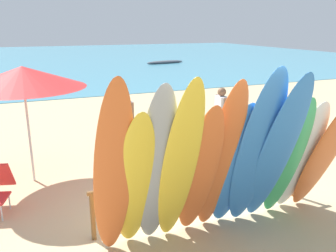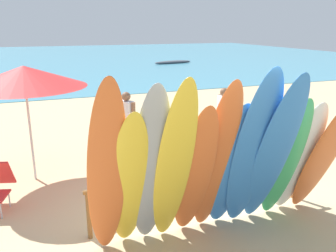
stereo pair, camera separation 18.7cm
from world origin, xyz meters
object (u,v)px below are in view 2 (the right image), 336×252
Objects in this scene: surfboard_green_9 at (286,161)px; beach_umbrella at (24,77)px; surfboard_orange_0 at (107,175)px; beachgoer_by_water at (127,119)px; surfboard_blue_6 at (230,168)px; surfboard_white_10 at (299,160)px; surfboard_orange_5 at (216,161)px; beachgoer_strolling at (223,114)px; surfboard_blue_8 at (273,155)px; surfboard_grey_2 at (150,171)px; surfboard_orange_11 at (323,156)px; distant_boat at (173,62)px; surfboard_blue_7 at (252,154)px; surfboard_yellow_1 at (129,184)px; surfboard_yellow_3 at (174,168)px; surfboard_orange_4 at (195,175)px; surfboard_rack at (203,181)px.

beach_umbrella is (-3.54, 3.04, 1.02)m from surfboard_green_9.
beachgoer_by_water is at bearing 72.75° from surfboard_orange_0.
surfboard_white_10 is (1.18, -0.02, -0.03)m from surfboard_blue_6.
beach_umbrella is (-2.38, 3.04, 0.86)m from surfboard_orange_5.
beach_umbrella is at bearing -79.76° from beachgoer_strolling.
surfboard_blue_8 is at bearing 169.15° from beachgoer_by_water.
surfboard_orange_11 is (2.71, -0.05, -0.14)m from surfboard_grey_2.
beachgoer_by_water reaches higher than distant_boat.
surfboard_green_9 reaches higher than beachgoer_strolling.
surfboard_blue_7 reaches higher than surfboard_grey_2.
beachgoer_strolling is at bearing -107.74° from distant_boat.
surfboard_orange_0 is 0.99× the size of surfboard_blue_8.
surfboard_orange_5 is (1.21, -0.02, 0.14)m from surfboard_yellow_1.
surfboard_green_9 is at bearing 6.36° from surfboard_grey_2.
surfboard_yellow_3 is at bearing -176.70° from surfboard_blue_8.
surfboard_white_10 is 0.62× the size of distant_boat.
surfboard_orange_0 is at bearing -177.66° from surfboard_orange_5.
surfboard_orange_4 is (1.17, 0.06, -0.20)m from surfboard_orange_0.
surfboard_rack is 3.77m from beach_umbrella.
surfboard_orange_11 reaches higher than surfboard_orange_4.
surfboard_orange_0 reaches higher than surfboard_white_10.
surfboard_blue_7 is at bearing -168.40° from surfboard_green_9.
surfboard_orange_5 reaches higher than surfboard_rack.
surfboard_grey_2 is (0.26, -0.06, 0.15)m from surfboard_yellow_1.
surfboard_grey_2 is 0.29m from surfboard_yellow_3.
surfboard_blue_8 is 0.43m from surfboard_green_9.
distant_boat is (10.47, 19.37, -1.93)m from beach_umbrella.
surfboard_white_10 is at bearing 14.23° from surfboard_blue_7.
surfboard_orange_5 is 1.17× the size of surfboard_blue_6.
surfboard_orange_0 is at bearing -39.59° from beachgoer_strolling.
surfboard_blue_8 is (2.00, -0.17, 0.18)m from surfboard_yellow_1.
surfboard_orange_4 is (0.34, 0.10, -0.18)m from surfboard_yellow_3.
surfboard_orange_4 is at bearing -110.57° from distant_boat.
beachgoer_strolling is at bearing 54.29° from surfboard_yellow_3.
surfboard_white_10 is at bearing 178.67° from beachgoer_by_water.
surfboard_green_9 reaches higher than surfboard_rack.
surfboard_grey_2 reaches higher than beachgoer_by_water.
beachgoer_by_water is (1.17, 3.79, -0.38)m from surfboard_orange_0.
surfboard_orange_0 reaches higher than beachgoer_strolling.
surfboard_orange_4 is 0.85m from surfboard_blue_7.
surfboard_blue_6 is 0.81× the size of surfboard_blue_7.
surfboard_blue_8 is (0.54, -0.21, 0.20)m from surfboard_blue_6.
surfboard_blue_6 is at bearing 174.08° from surfboard_orange_11.
beach_umbrella is (-2.06, -0.69, 1.18)m from beachgoer_by_water.
beach_umbrella is 0.67× the size of distant_boat.
surfboard_blue_6 is (0.14, -0.55, 0.41)m from surfboard_rack.
beach_umbrella is at bearing 120.37° from surfboard_yellow_3.
surfboard_white_10 is at bearing 2.07° from surfboard_orange_0.
beach_umbrella is at bearing 139.85° from surfboard_blue_8.
surfboard_white_10 is (0.65, 0.20, -0.24)m from surfboard_blue_8.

